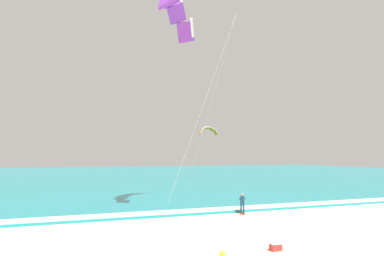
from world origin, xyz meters
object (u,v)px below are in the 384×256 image
at_px(surfboard, 242,214).
at_px(kitesurfer, 242,202).
at_px(beach_ball, 222,254).
at_px(kite_distant, 208,130).
at_px(cooler_box, 276,247).
at_px(kite_primary, 175,8).

height_order(surfboard, kitesurfer, kitesurfer).
distance_m(surfboard, beach_ball, 12.05).
bearing_deg(surfboard, kite_distant, 71.66).
bearing_deg(cooler_box, beach_ball, -178.50).
xyz_separation_m(kite_primary, kite_distant, (16.76, 32.47, -8.17)).
distance_m(surfboard, kite_primary, 18.91).
bearing_deg(kitesurfer, kite_primary, 150.76).
distance_m(cooler_box, beach_ball, 3.00).
distance_m(surfboard, kite_distant, 38.48).
xyz_separation_m(surfboard, beach_ball, (-6.56, -10.11, 0.12)).
bearing_deg(cooler_box, kite_distant, 71.39).
bearing_deg(kite_distant, kitesurfer, -108.34).
relative_size(kite_primary, kite_distant, 4.14).
bearing_deg(beach_ball, surfboard, 57.02).
relative_size(kitesurfer, kite_primary, 0.09).
height_order(kite_primary, kite_distant, kite_primary).
bearing_deg(beach_ball, kite_primary, 83.34).
relative_size(surfboard, kite_primary, 0.08).
bearing_deg(kitesurfer, kite_distant, 71.66).
relative_size(kite_primary, cooler_box, 31.39).
relative_size(kite_distant, cooler_box, 7.59).
distance_m(kitesurfer, kite_distant, 38.24).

